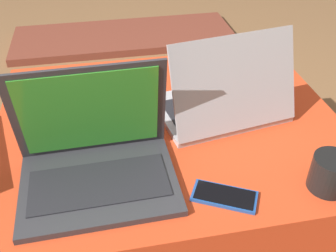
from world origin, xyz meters
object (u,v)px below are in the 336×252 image
laptop_far (223,100)px  wrist_brace (112,99)px  cell_phone (224,196)px  coffee_mug (332,173)px  laptop_near (96,159)px

laptop_far → wrist_brace: 0.32m
wrist_brace → cell_phone: bearing=-61.3°
laptop_far → cell_phone: laptop_far is taller
coffee_mug → laptop_far: bearing=115.5°
laptop_near → coffee_mug: size_ratio=2.85×
laptop_near → cell_phone: 0.31m
cell_phone → wrist_brace: wrist_brace is taller
laptop_near → laptop_far: laptop_near is taller
cell_phone → wrist_brace: 0.46m
laptop_near → laptop_far: 0.41m
laptop_far → coffee_mug: size_ratio=3.06×
cell_phone → laptop_near: bearing=-86.8°
wrist_brace → coffee_mug: 0.62m
wrist_brace → laptop_near: bearing=-101.5°
cell_phone → coffee_mug: size_ratio=1.25×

